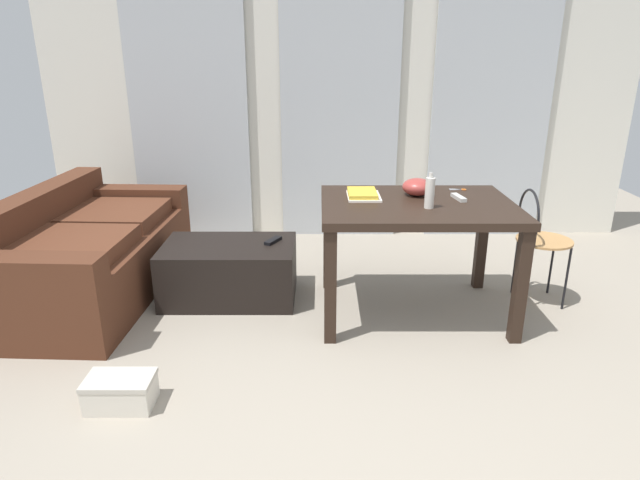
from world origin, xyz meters
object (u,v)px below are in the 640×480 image
Objects in this scene: craft_table at (418,218)px; scissors at (461,190)px; coffee_table at (231,271)px; book_stack at (364,194)px; tv_remote_primary at (274,241)px; shoebox at (122,391)px; wire_chair at (538,232)px; bottle_near at (431,193)px; tv_remote_on_table at (460,198)px; bowl at (419,187)px; couch at (87,253)px.

scissors is (0.34, 0.31, 0.10)m from craft_table.
book_stack is at bearing -6.07° from coffee_table.
tv_remote_primary is (0.30, 0.05, 0.20)m from coffee_table.
wire_chair is at bearing 26.15° from shoebox.
shoebox is (-1.57, -1.02, -0.57)m from craft_table.
coffee_table is at bearing 74.75° from shoebox.
scissors is at bearing 15.87° from book_stack.
scissors is 1.32m from tv_remote_primary.
bottle_near reaches higher than tv_remote_on_table.
book_stack is 2.41× the size of scissors.
shoebox is (-1.24, -1.14, -0.69)m from book_stack.
bottle_near is at bearing 4.57° from tv_remote_primary.
craft_table is at bearing -137.02° from scissors.
bowl is at bearing 179.25° from wire_chair.
bowl is at bearing 82.17° from craft_table.
craft_table reaches higher than coffee_table.
tv_remote_primary reaches higher than coffee_table.
tv_remote_on_table is at bearing -5.39° from book_stack.
tv_remote_on_table reaches higher than craft_table.
couch is 1.32m from tv_remote_primary.
bottle_near is (1.27, -0.35, 0.65)m from coffee_table.
book_stack is (1.92, -0.18, 0.47)m from couch.
tv_remote_primary is 0.50× the size of shoebox.
wire_chair is 0.57m from scissors.
bowl is at bearing -2.35° from coffee_table.
tv_remote_primary is (-0.97, 0.41, -0.44)m from bottle_near.
bowl is 0.35m from scissors.
wire_chair is at bearing -17.69° from scissors.
scissors is 0.72× the size of tv_remote_primary.
wire_chair is 0.62m from tv_remote_on_table.
coffee_table is 1.67m from scissors.
bottle_near is at bearing -72.37° from craft_table.
couch is 2.40m from bottle_near.
bowl reaches higher than craft_table.
wire_chair is 3.70× the size of bottle_near.
bowl is at bearing -155.06° from scissors.
book_stack is (-0.35, -0.04, -0.04)m from bowl.
bowl is 0.36m from book_stack.
book_stack reaches higher than tv_remote_on_table.
tv_remote_primary is at bearing 176.26° from wire_chair.
scissors reaches higher than craft_table.
coffee_table is 4.21× the size of bottle_near.
craft_table is 10.40× the size of scissors.
coffee_table is at bearing 178.27° from wire_chair.
bowl is 0.27m from tv_remote_on_table.
craft_table reaches higher than shoebox.
bowl is at bearing -3.35° from couch.
book_stack is at bearing -164.13° from scissors.
couch is 2.63m from scissors.
craft_table is at bearing -169.22° from wire_chair.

